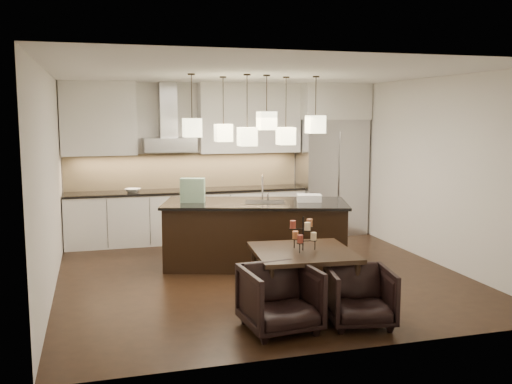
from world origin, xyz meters
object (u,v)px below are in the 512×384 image
object	(u,v)px
refrigerator	(331,177)
armchair_right	(360,296)
dining_table	(303,279)
island_body	(255,235)
armchair_left	(280,299)

from	to	relation	value
refrigerator	armchair_right	distance (m)	4.88
dining_table	armchair_right	bearing A→B (deg)	-56.67
island_body	dining_table	distance (m)	1.95
refrigerator	armchair_left	xyz separation A→B (m)	(-2.49, -4.47, -0.73)
dining_table	armchair_left	size ratio (longest dim) A/B	1.49
refrigerator	island_body	world-z (taller)	refrigerator
island_body	armchair_right	bearing A→B (deg)	-64.42
island_body	armchair_left	distance (m)	2.63
refrigerator	armchair_right	size ratio (longest dim) A/B	3.13
armchair_left	armchair_right	size ratio (longest dim) A/B	1.10
armchair_right	refrigerator	bearing A→B (deg)	80.84
dining_table	armchair_right	world-z (taller)	dining_table
refrigerator	armchair_right	xyz separation A→B (m)	(-1.62, -4.54, -0.76)
refrigerator	armchair_left	bearing A→B (deg)	-119.15
island_body	armchair_right	distance (m)	2.70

